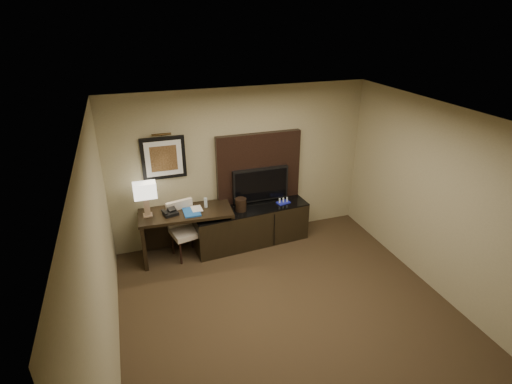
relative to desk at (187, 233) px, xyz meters
name	(u,v)px	position (x,y,z in m)	size (l,w,h in m)	color
floor	(296,324)	(1.07, -2.15, -0.41)	(4.50, 5.00, 0.01)	#312316
ceiling	(307,127)	(1.07, -2.15, 2.30)	(4.50, 5.00, 0.01)	silver
wall_back	(241,166)	(1.07, 0.35, 0.95)	(4.50, 0.01, 2.70)	#988E67
wall_left	(102,274)	(-1.18, -2.15, 0.95)	(0.01, 5.00, 2.70)	#988E67
wall_right	(453,209)	(3.32, -2.15, 0.95)	(0.01, 5.00, 2.70)	#988E67
desk	(187,233)	(0.00, 0.00, 0.00)	(1.51, 0.65, 0.81)	black
credenza	(251,225)	(1.13, 0.00, -0.06)	(2.01, 0.56, 0.69)	black
tv_wall_panel	(259,169)	(1.37, 0.29, 0.87)	(1.50, 0.12, 1.30)	black
tv	(260,184)	(1.37, 0.19, 0.62)	(1.00, 0.08, 0.60)	black
artwork	(164,158)	(-0.23, 0.33, 1.25)	(0.70, 0.04, 0.70)	black
picture_light	(161,135)	(-0.23, 0.29, 1.65)	(0.04, 0.04, 0.30)	#3B2A13
desk_chair	(186,232)	(-0.03, -0.06, 0.06)	(0.44, 0.51, 0.93)	beige
table_lamp	(146,199)	(-0.59, 0.05, 0.69)	(0.36, 0.20, 0.58)	#9B7D61
desk_phone	(170,212)	(-0.24, -0.03, 0.46)	(0.22, 0.20, 0.11)	black
blue_folder	(192,212)	(0.09, -0.07, 0.41)	(0.26, 0.35, 0.02)	#1952A5
book	(191,204)	(0.10, 0.00, 0.52)	(0.17, 0.02, 0.24)	tan
water_bottle	(206,203)	(0.35, 0.05, 0.49)	(0.06, 0.06, 0.17)	silver
ice_bucket	(241,205)	(0.93, -0.04, 0.40)	(0.20, 0.20, 0.22)	black
minibar_tray	(283,201)	(1.73, -0.01, 0.33)	(0.23, 0.14, 0.08)	#1B23B4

